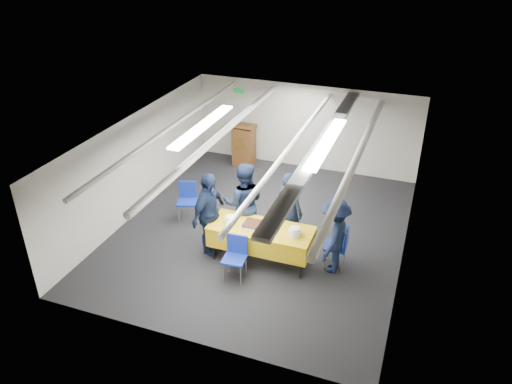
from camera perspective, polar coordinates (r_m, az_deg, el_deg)
ground at (r=10.99m, az=0.65°, el=-4.40°), size 7.00×7.00×0.00m
room_shell at (r=10.44m, az=1.93°, el=5.04°), size 6.00×7.00×2.30m
serving_table at (r=9.77m, az=0.58°, el=-5.12°), size 2.03×0.82×0.77m
sheet_cake at (r=9.64m, az=-0.05°, el=-3.82°), size 0.49×0.38×0.09m
plate_stack_left at (r=9.77m, az=-2.92°, el=-3.20°), size 0.24×0.24×0.16m
plate_stack_right at (r=9.40m, az=4.46°, el=-4.58°), size 0.24×0.24×0.17m
podium at (r=13.73m, az=-1.39°, el=5.53°), size 0.62×0.53×1.25m
chair_near at (r=9.37m, az=-2.33°, el=-6.96°), size 0.45×0.45×0.87m
chair_right at (r=9.76m, az=9.61°, el=-5.80°), size 0.43×0.43×0.87m
chair_left at (r=11.31m, az=-7.85°, el=-0.53°), size 0.53×0.53×0.87m
sailor_a at (r=10.04m, az=3.84°, el=-2.16°), size 0.73×0.61×1.71m
sailor_b at (r=10.21m, az=-1.41°, el=-1.30°), size 1.05×0.93×1.79m
sailor_c at (r=9.91m, az=-5.41°, el=-2.52°), size 0.57×1.08×1.76m
sailor_d at (r=9.52m, az=8.94°, el=-4.99°), size 0.66×1.04×1.54m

